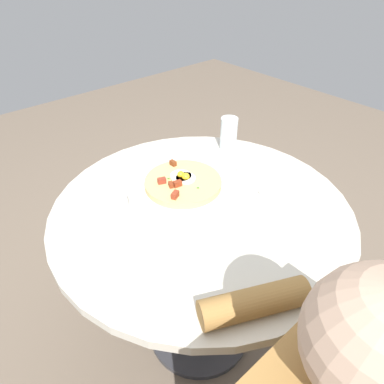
# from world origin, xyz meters

# --- Properties ---
(ground_plane) EXTENTS (6.00, 6.00, 0.00)m
(ground_plane) POSITION_xyz_m (0.00, 0.00, 0.00)
(ground_plane) COLOR #6B5B4C
(dining_table) EXTENTS (0.97, 0.97, 0.71)m
(dining_table) POSITION_xyz_m (0.00, 0.00, 0.54)
(dining_table) COLOR beige
(dining_table) RESTS_ON ground_plane
(pizza_plate) EXTENTS (0.31, 0.31, 0.01)m
(pizza_plate) POSITION_xyz_m (0.02, 0.11, 0.72)
(pizza_plate) COLOR white
(pizza_plate) RESTS_ON dining_table
(breakfast_pizza) EXTENTS (0.27, 0.27, 0.04)m
(breakfast_pizza) POSITION_xyz_m (0.02, 0.11, 0.74)
(breakfast_pizza) COLOR tan
(breakfast_pizza) RESTS_ON pizza_plate
(bread_plate) EXTENTS (0.15, 0.15, 0.01)m
(bread_plate) POSITION_xyz_m (0.29, 0.01, 0.72)
(bread_plate) COLOR white
(bread_plate) RESTS_ON dining_table
(napkin) EXTENTS (0.21, 0.22, 0.00)m
(napkin) POSITION_xyz_m (0.23, -0.16, 0.72)
(napkin) COLOR white
(napkin) RESTS_ON dining_table
(fork) EXTENTS (0.10, 0.16, 0.00)m
(fork) POSITION_xyz_m (0.24, -0.16, 0.72)
(fork) COLOR silver
(fork) RESTS_ON napkin
(knife) EXTENTS (0.10, 0.16, 0.00)m
(knife) POSITION_xyz_m (0.21, -0.17, 0.72)
(knife) COLOR silver
(knife) RESTS_ON napkin
(water_glass) EXTENTS (0.07, 0.07, 0.13)m
(water_glass) POSITION_xyz_m (0.34, 0.21, 0.78)
(water_glass) COLOR silver
(water_glass) RESTS_ON dining_table
(salt_shaker) EXTENTS (0.03, 0.03, 0.05)m
(salt_shaker) POSITION_xyz_m (-0.19, 0.16, 0.74)
(salt_shaker) COLOR white
(salt_shaker) RESTS_ON dining_table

